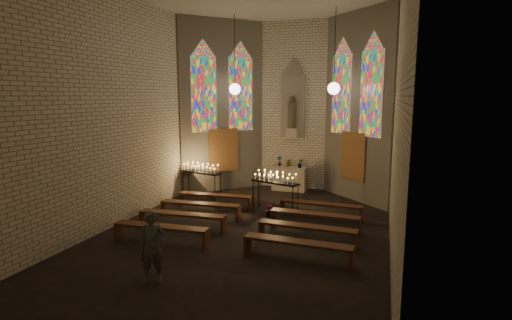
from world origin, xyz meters
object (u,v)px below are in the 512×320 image
Objects in this scene: aisle_flower_pot at (269,211)px; visitor at (152,247)px; altar at (289,179)px; votive_stand_right at (275,179)px; votive_stand_left at (201,170)px.

visitor is at bearing -101.81° from aisle_flower_pot.
visitor reaches higher than aisle_flower_pot.
votive_stand_right reaches higher than altar.
votive_stand_left is (-3.00, -2.24, 0.60)m from altar.
visitor is (-0.85, -9.08, 0.28)m from altar.
votive_stand_right is at bearing 91.42° from aisle_flower_pot.
altar is 0.78× the size of votive_stand_right.
visitor is at bearing -57.25° from votive_stand_left.
votive_stand_left is at bearing -176.52° from votive_stand_right.
aisle_flower_pot is 0.26× the size of visitor.
aisle_flower_pot is at bearing -69.92° from votive_stand_right.
visitor is (-1.09, -5.20, 0.57)m from aisle_flower_pot.
votive_stand_left is 7.18m from visitor.
aisle_flower_pot is 0.23× the size of votive_stand_left.
aisle_flower_pot is 5.34m from visitor.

